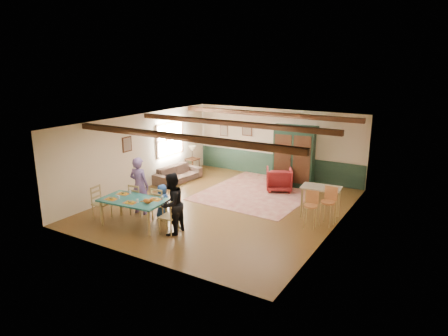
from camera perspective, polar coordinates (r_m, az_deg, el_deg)
The scene contains 35 objects.
floor at distance 12.76m, azimuth 0.01°, elevation -5.48°, with size 8.00×8.00×0.00m, color #503416.
wall_back at distance 15.83m, azimuth 7.51°, elevation 3.52°, with size 7.00×0.02×2.70m, color beige.
wall_left at distance 14.43m, azimuth -12.00°, elevation 2.20°, with size 0.02×8.00×2.70m, color beige.
wall_right at distance 11.03m, azimuth 15.78°, elevation -1.98°, with size 0.02×8.00×2.70m, color beige.
ceiling at distance 12.09m, azimuth 0.01°, elevation 6.60°, with size 7.00×8.00×0.02m, color silver.
wainscot_back at distance 16.02m, azimuth 7.37°, elevation 0.36°, with size 6.95×0.03×0.90m, color #1E3729.
ceiling_beam_front at distance 10.23m, azimuth -6.68°, elevation 4.45°, with size 6.95×0.16×0.16m, color #341C0E.
ceiling_beam_mid at distance 12.44m, azimuth 0.96°, elevation 6.42°, with size 6.95×0.16×0.16m, color #341C0E.
ceiling_beam_back at distance 14.73m, azimuth 6.09°, elevation 7.68°, with size 6.95×0.16×0.16m, color #341C0E.
window_left at distance 15.62m, azimuth -7.72°, elevation 4.11°, with size 0.06×1.60×1.30m, color white, non-canonical shape.
picture_left_wall at distance 13.90m, azimuth -13.67°, elevation 3.31°, with size 0.04×0.42×0.52m, color gray, non-canonical shape.
picture_back_a at distance 16.28m, azimuth 3.31°, elevation 5.55°, with size 0.45×0.04×0.55m, color gray, non-canonical shape.
picture_back_b at distance 16.83m, azimuth -0.02°, elevation 5.37°, with size 0.38×0.04×0.48m, color gray, non-canonical shape.
dining_table at distance 11.49m, azimuth -12.75°, elevation -6.20°, with size 1.83×1.01×0.76m, color #1E5F59, non-canonical shape.
dining_chair_far_left at distance 12.23m, azimuth -12.14°, elevation -4.35°, with size 0.43×0.45×0.96m, color tan, non-canonical shape.
dining_chair_far_right at distance 11.77m, azimuth -9.01°, elevation -4.97°, with size 0.43×0.45×0.96m, color tan, non-canonical shape.
dining_chair_end_left at distance 12.19m, azimuth -17.09°, elevation -4.76°, with size 0.43×0.45×0.96m, color tan, non-canonical shape.
dining_chair_end_right at distance 10.80m, azimuth -7.90°, elevation -6.79°, with size 0.43×0.45×0.96m, color tan, non-canonical shape.
person_man at distance 12.17m, azimuth -12.01°, elevation -2.49°, with size 0.64×0.42×1.75m, color slate.
person_woman at distance 10.62m, azimuth -7.51°, elevation -5.11°, with size 0.81×0.63×1.67m, color black.
person_child at distance 11.82m, azimuth -8.79°, elevation -4.73°, with size 0.50×0.32×1.02m, color #264D9A.
cat at distance 10.93m, azimuth -10.93°, elevation -4.58°, with size 0.37×0.14×0.18m, color orange, non-canonical shape.
place_setting_near_left at distance 11.52m, azimuth -15.84°, elevation -4.07°, with size 0.41×0.30×0.11m, color orange, non-canonical shape.
place_setting_near_center at distance 11.10m, azimuth -13.29°, elevation -4.61°, with size 0.41×0.30×0.11m, color orange, non-canonical shape.
place_setting_far_left at distance 11.87m, azimuth -14.22°, elevation -3.37°, with size 0.41×0.30×0.11m, color orange, non-canonical shape.
place_setting_far_right at distance 11.21m, azimuth -9.84°, elevation -4.23°, with size 0.41×0.30×0.11m, color orange, non-canonical shape.
area_rug at distance 14.14m, azimuth 4.98°, elevation -3.44°, with size 3.50×4.15×0.01m, color beige.
armoire at distance 14.75m, azimuth 9.97°, elevation 1.67°, with size 1.59×0.64×2.24m, color black.
armchair at distance 14.31m, azimuth 7.87°, elevation -1.59°, with size 0.88×0.91×0.83m, color #521015.
sofa at distance 15.40m, azimuth -6.60°, elevation -0.82°, with size 2.00×0.78×0.58m, color #44332A.
end_table at distance 16.58m, azimuth -4.52°, elevation 0.38°, with size 0.48×0.48×0.59m, color #341C0E, non-canonical shape.
table_lamp at distance 16.44m, azimuth -4.56°, elevation 2.27°, with size 0.30×0.30×0.54m, color #D1C487, non-canonical shape.
counter_table at distance 12.09m, azimuth 13.59°, elevation -4.75°, with size 1.12×0.65×0.93m, color #C4B799, non-canonical shape.
bar_stool_left at distance 11.26m, azimuth 12.24°, elevation -5.89°, with size 0.36×0.40×1.03m, color #CC844F, non-canonical shape.
bar_stool_right at distance 11.52m, azimuth 14.58°, elevation -5.37°, with size 0.39×0.43×1.11m, color #CC844F, non-canonical shape.
Camera 1 is at (6.17, -10.24, 4.46)m, focal length 32.00 mm.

